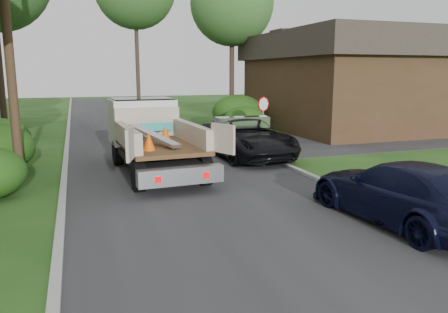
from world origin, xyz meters
name	(u,v)px	position (x,y,z in m)	size (l,w,h in m)	color
ground	(221,208)	(0.00, 0.00, 0.00)	(120.00, 120.00, 0.00)	#184112
road	(156,148)	(0.00, 10.00, 0.00)	(8.00, 90.00, 0.02)	#28282B
side_street	(376,139)	(12.00, 9.00, 0.01)	(16.00, 7.00, 0.02)	#28282B
curb_left	(66,152)	(-4.10, 10.00, 0.06)	(0.20, 90.00, 0.12)	#9E9E99
curb_right	(235,143)	(4.10, 10.00, 0.06)	(0.20, 90.00, 0.12)	#9E9E99
stop_sign	(263,111)	(5.20, 9.00, 1.78)	(0.71, 0.32, 2.48)	slate
utility_pole	(7,23)	(-5.48, 4.98, 5.17)	(2.42, 1.25, 10.00)	#382619
house_right	(342,80)	(13.00, 14.00, 3.16)	(9.72, 12.96, 6.20)	#3C2A18
hedge_right_a	(245,121)	(5.80, 13.00, 0.85)	(2.60, 2.60, 1.70)	#173A0D
hedge_right_b	(238,112)	(6.50, 16.00, 1.10)	(3.38, 3.38, 2.21)	#173A0D
tree_right_far	(232,4)	(7.50, 20.00, 8.48)	(6.00, 6.00, 11.50)	#2D2119
flatbed_truck	(149,131)	(-0.99, 5.76, 1.42)	(3.24, 7.04, 2.62)	black
black_pickup	(246,138)	(3.35, 6.68, 0.84)	(2.79, 6.05, 1.68)	black
navy_suv	(402,192)	(3.80, -2.50, 0.76)	(2.14, 5.27, 1.53)	black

